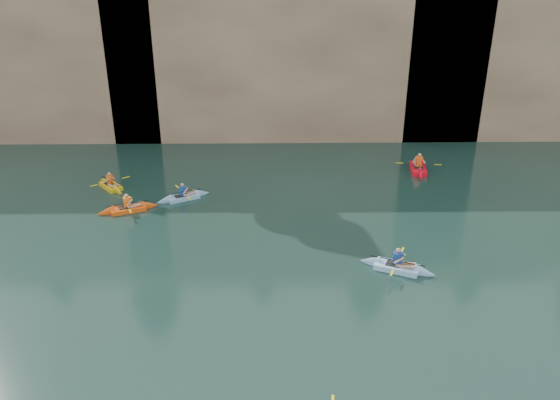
{
  "coord_description": "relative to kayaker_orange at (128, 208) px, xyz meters",
  "views": [
    {
      "loc": [
        0.27,
        -13.22,
        11.12
      ],
      "look_at": [
        0.58,
        5.21,
        3.0
      ],
      "focal_mm": 35.0,
      "sensor_mm": 36.0,
      "label": 1
    }
  ],
  "objects": [
    {
      "name": "kayaker_yellow",
      "position": [
        -1.61,
        2.94,
        -0.0
      ],
      "size": [
        2.22,
        2.51,
        1.1
      ],
      "rotation": [
        0.0,
        0.0,
        -0.89
      ],
      "color": "gold",
      "rests_on": "ground"
    },
    {
      "name": "kayaker_red_far",
      "position": [
        15.4,
        5.25,
        0.02
      ],
      "size": [
        2.55,
        3.63,
        1.31
      ],
      "rotation": [
        0.0,
        0.0,
        1.43
      ],
      "color": "red",
      "rests_on": "ground"
    },
    {
      "name": "ground",
      "position": [
        6.67,
        -10.82,
        -0.14
      ],
      "size": [
        160.0,
        160.0,
        0.0
      ],
      "primitive_type": "plane",
      "color": "black",
      "rests_on": "ground"
    },
    {
      "name": "cliff_slab_center",
      "position": [
        8.67,
        11.78,
        5.56
      ],
      "size": [
        24.0,
        2.4,
        11.4
      ],
      "primitive_type": "cube",
      "color": "tan",
      "rests_on": "ground"
    },
    {
      "name": "kayaker_ltblue_mid",
      "position": [
        2.46,
        1.4,
        -0.0
      ],
      "size": [
        2.81,
        1.94,
        1.07
      ],
      "rotation": [
        0.0,
        0.0,
        0.49
      ],
      "color": "#84B3DD",
      "rests_on": "ground"
    },
    {
      "name": "cliff",
      "position": [
        6.67,
        19.18,
        5.86
      ],
      "size": [
        70.0,
        16.0,
        12.0
      ],
      "primitive_type": "cube",
      "color": "tan",
      "rests_on": "ground"
    },
    {
      "name": "kayaker_ltblue_near",
      "position": [
        11.83,
        -5.66,
        0.01
      ],
      "size": [
        3.04,
        2.17,
        1.19
      ],
      "rotation": [
        0.0,
        0.0,
        -0.42
      ],
      "color": "#98CEFF",
      "rests_on": "ground"
    },
    {
      "name": "sea_cave_east",
      "position": [
        16.67,
        11.13,
        2.11
      ],
      "size": [
        5.0,
        1.0,
        4.5
      ],
      "primitive_type": "cube",
      "color": "black",
      "rests_on": "ground"
    },
    {
      "name": "kayaker_orange",
      "position": [
        0.0,
        0.0,
        0.0
      ],
      "size": [
        2.97,
        2.09,
        1.11
      ],
      "rotation": [
        0.0,
        0.0,
        0.38
      ],
      "color": "#F4520F",
      "rests_on": "ground"
    },
    {
      "name": "sea_cave_center",
      "position": [
        2.67,
        11.13,
        1.46
      ],
      "size": [
        3.5,
        1.0,
        3.2
      ],
      "primitive_type": "cube",
      "color": "black",
      "rests_on": "ground"
    }
  ]
}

